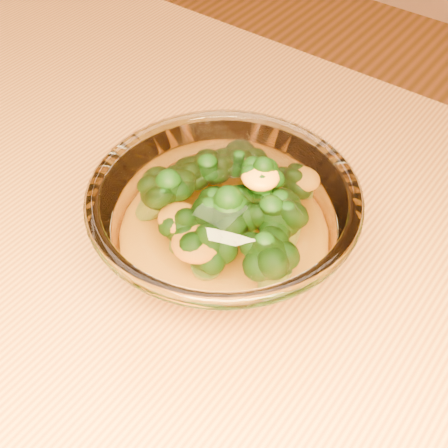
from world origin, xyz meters
name	(u,v)px	position (x,y,z in m)	size (l,w,h in m)	color
table	(150,411)	(0.00, 0.00, 0.65)	(1.20, 0.80, 0.75)	#B37B35
glass_bowl	(224,228)	(0.01, 0.09, 0.79)	(0.19, 0.19, 0.09)	white
cheese_sauce	(224,244)	(0.01, 0.09, 0.78)	(0.11, 0.11, 0.03)	#F7AE14
broccoli_heap	(226,210)	(0.00, 0.10, 0.81)	(0.14, 0.12, 0.07)	black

